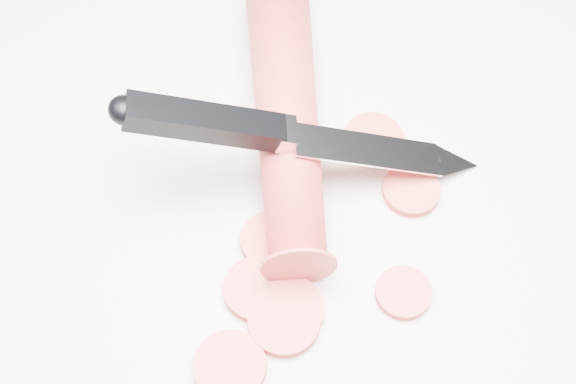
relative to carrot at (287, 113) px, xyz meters
name	(u,v)px	position (x,y,z in m)	size (l,w,h in m)	color
ground	(293,168)	(-0.01, -0.03, -0.02)	(2.40, 2.40, 0.00)	silver
carrot	(287,113)	(0.00, 0.00, 0.00)	(0.04, 0.04, 0.21)	red
carrot_slice_0	(230,366)	(-0.09, -0.13, -0.02)	(0.04, 0.04, 0.01)	#DD443F
carrot_slice_1	(257,289)	(-0.06, -0.09, -0.02)	(0.04, 0.04, 0.01)	#DD443F
carrot_slice_2	(380,140)	(0.05, -0.03, -0.02)	(0.03, 0.03, 0.01)	#DD443F
carrot_slice_3	(411,191)	(0.05, -0.07, -0.02)	(0.03, 0.03, 0.01)	#DD443F
carrot_slice_4	(373,139)	(0.05, -0.03, -0.02)	(0.04, 0.04, 0.01)	#DD443F
carrot_slice_5	(271,240)	(-0.04, -0.07, -0.02)	(0.04, 0.04, 0.01)	#DD443F
carrot_slice_6	(291,309)	(-0.04, -0.11, -0.02)	(0.04, 0.04, 0.01)	#DD443F
carrot_slice_7	(284,322)	(-0.05, -0.12, -0.02)	(0.04, 0.04, 0.01)	#DD443F
carrot_slice_8	(403,293)	(0.02, -0.13, -0.02)	(0.03, 0.03, 0.01)	#DD443F
kitchen_knife	(307,134)	(0.00, -0.03, 0.02)	(0.21, 0.09, 0.09)	silver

